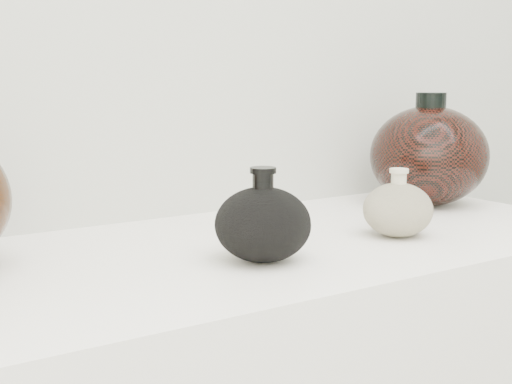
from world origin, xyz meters
TOP-DOWN VIEW (x-y plane):
  - black_gourd_vase at (-0.03, 0.86)m, footprint 0.14×0.14m
  - cream_gourd_vase at (0.23, 0.87)m, footprint 0.11×0.11m
  - right_round_pot at (0.47, 1.04)m, footprint 0.23×0.23m

SIDE VIEW (x-z plane):
  - cream_gourd_vase at x=0.23m, z-range 0.89..0.99m
  - black_gourd_vase at x=-0.03m, z-range 0.89..1.01m
  - right_round_pot at x=0.47m, z-range 0.89..1.10m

